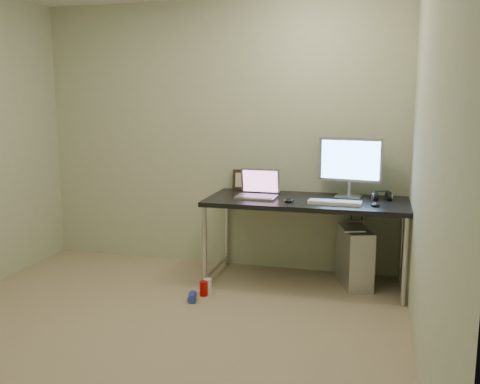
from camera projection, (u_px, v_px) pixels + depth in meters
name	position (u px, v px, depth m)	size (l,w,h in m)	color
floor	(145.00, 338.00, 3.63)	(3.50, 3.50, 0.00)	tan
wall_back	(219.00, 136.00, 5.08)	(3.50, 0.02, 2.50)	beige
wall_right	(428.00, 162.00, 2.97)	(0.02, 3.50, 2.50)	beige
desk	(307.00, 208.00, 4.59)	(1.71, 0.75, 0.75)	black
tower_computer	(355.00, 257.00, 4.61)	(0.35, 0.53, 0.54)	silver
cable_a	(351.00, 233.00, 4.86)	(0.01, 0.01, 0.70)	black
cable_b	(361.00, 236.00, 4.82)	(0.01, 0.01, 0.72)	black
can_red	(204.00, 288.00, 4.39)	(0.07, 0.07, 0.12)	red
can_white	(208.00, 286.00, 4.44)	(0.07, 0.07, 0.13)	white
can_blue	(192.00, 297.00, 4.27)	(0.07, 0.07, 0.13)	#2641BA
laptop	(258.00, 191.00, 4.68)	(0.35, 0.29, 0.24)	#BCBBC3
monitor	(350.00, 163.00, 4.64)	(0.55, 0.19, 0.52)	#BCBBC3
keyboard	(335.00, 202.00, 4.37)	(0.43, 0.14, 0.03)	white
mouse_right	(375.00, 204.00, 4.28)	(0.07, 0.11, 0.04)	black
mouse_left	(289.00, 199.00, 4.47)	(0.08, 0.12, 0.04)	black
headphones	(382.00, 197.00, 4.54)	(0.17, 0.10, 0.10)	black
picture_frame	(245.00, 180.00, 5.04)	(0.24, 0.03, 0.19)	black
webcam	(265.00, 182.00, 4.91)	(0.05, 0.04, 0.13)	silver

